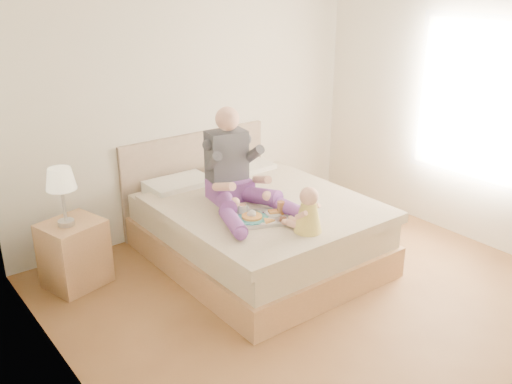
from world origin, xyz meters
TOP-DOWN VIEW (x-y plane):
  - room at (0.08, 0.01)m, footprint 4.02×4.22m
  - bed at (0.00, 1.08)m, footprint 1.70×2.18m
  - nightstand at (-1.53, 1.60)m, footprint 0.57×0.53m
  - lamp at (-1.57, 1.57)m, footprint 0.25×0.25m
  - adult at (-0.20, 1.05)m, footprint 0.73×1.10m
  - tray at (-0.24, 0.63)m, footprint 0.54×0.49m
  - baby at (-0.09, 0.23)m, footprint 0.26×0.34m

SIDE VIEW (x-z plane):
  - nightstand at x=-1.53m, z-range 0.00..0.58m
  - bed at x=0.00m, z-range -0.18..0.82m
  - tray at x=-0.24m, z-range 0.58..0.70m
  - baby at x=-0.09m, z-range 0.57..0.95m
  - adult at x=-0.20m, z-range 0.43..1.30m
  - lamp at x=-1.57m, z-range 0.71..1.22m
  - room at x=0.08m, z-range 0.15..2.87m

